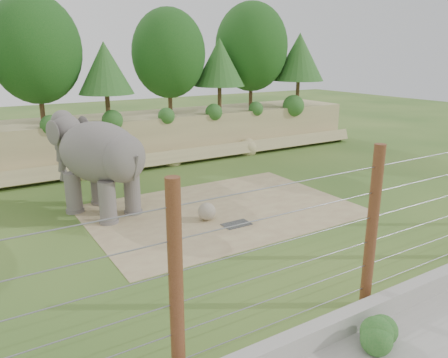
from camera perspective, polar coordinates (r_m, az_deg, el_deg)
ground at (r=14.49m, az=4.21°, el=-7.98°), size 90.00×90.00×0.00m
back_embankment at (r=24.88m, az=-12.11°, el=11.33°), size 30.00×5.52×8.77m
dirt_patch at (r=17.05m, az=-0.34°, el=-4.09°), size 10.00×7.00×0.02m
drain_grate at (r=15.64m, az=1.66°, el=-5.92°), size 1.00×0.60×0.03m
elephant at (r=16.90m, az=-15.82°, el=1.59°), size 3.57×4.94×3.68m
stone_ball at (r=15.97m, az=-2.26°, el=-4.26°), size 0.65×0.65×0.65m
retaining_wall at (r=11.20m, az=19.94°, el=-15.29°), size 26.00×0.35×0.50m
barrier_fence at (r=10.71m, az=18.75°, el=-6.20°), size 20.26×0.26×4.00m
walkway_shrub at (r=10.06m, az=19.95°, el=-18.48°), size 0.69×0.69×0.69m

